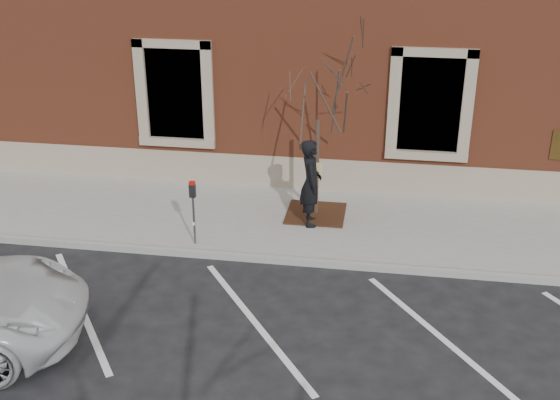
# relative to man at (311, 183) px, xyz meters

# --- Properties ---
(ground) EXTENTS (120.00, 120.00, 0.00)m
(ground) POSITION_rel_man_xyz_m (-0.52, -1.56, -1.12)
(ground) COLOR #28282B
(ground) RESTS_ON ground
(sidewalk_near) EXTENTS (40.00, 3.50, 0.15)m
(sidewalk_near) POSITION_rel_man_xyz_m (-0.52, 0.19, -1.04)
(sidewalk_near) COLOR #AEADA4
(sidewalk_near) RESTS_ON ground
(curb_near) EXTENTS (40.00, 0.12, 0.15)m
(curb_near) POSITION_rel_man_xyz_m (-0.52, -1.61, -1.04)
(curb_near) COLOR #9E9E99
(curb_near) RESTS_ON ground
(parking_stripes) EXTENTS (28.00, 4.40, 0.01)m
(parking_stripes) POSITION_rel_man_xyz_m (-0.52, -3.76, -1.11)
(parking_stripes) COLOR silver
(parking_stripes) RESTS_ON ground
(building_civic) EXTENTS (40.00, 8.62, 8.00)m
(building_civic) POSITION_rel_man_xyz_m (-0.52, 6.18, 2.88)
(building_civic) COLOR brown
(building_civic) RESTS_ON ground
(man) EXTENTS (0.59, 0.78, 1.94)m
(man) POSITION_rel_man_xyz_m (0.00, 0.00, 0.00)
(man) COLOR black
(man) RESTS_ON sidewalk_near
(parking_meter) EXTENTS (0.13, 0.10, 1.39)m
(parking_meter) POSITION_rel_man_xyz_m (-2.24, -1.32, -0.00)
(parking_meter) COLOR #595B60
(parking_meter) RESTS_ON sidewalk_near
(tree_grate) EXTENTS (1.31, 1.31, 0.03)m
(tree_grate) POSITION_rel_man_xyz_m (0.07, 0.50, -0.95)
(tree_grate) COLOR #422615
(tree_grate) RESTS_ON sidewalk_near
(sapling) EXTENTS (2.42, 2.42, 4.03)m
(sapling) POSITION_rel_man_xyz_m (0.07, 0.50, 1.85)
(sapling) COLOR #49342C
(sapling) RESTS_ON sidewalk_near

